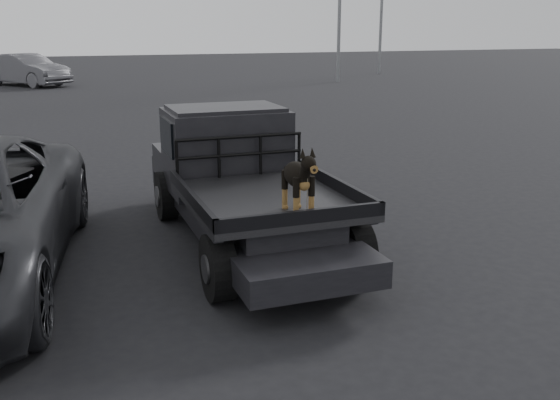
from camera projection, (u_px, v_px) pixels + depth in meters
name	position (u px, v px, depth m)	size (l,w,h in m)	color
ground	(305.00, 288.00, 7.24)	(120.00, 120.00, 0.00)	black
flatbed_ute	(245.00, 211.00, 8.64)	(2.00, 5.40, 0.92)	black
ute_cab	(225.00, 136.00, 9.26)	(1.72, 1.30, 0.88)	black
headache_rack	(240.00, 157.00, 8.62)	(1.80, 0.08, 0.55)	black
dog	(298.00, 180.00, 6.91)	(0.32, 0.60, 0.74)	black
distant_car_a	(27.00, 70.00, 31.18)	(1.67, 4.78, 1.58)	#4D4C51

